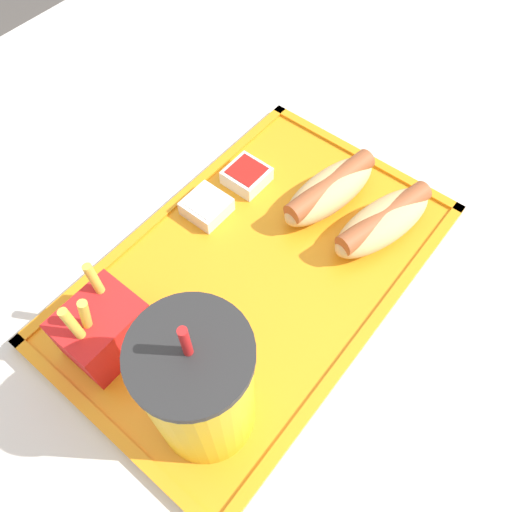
{
  "coord_description": "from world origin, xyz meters",
  "views": [
    {
      "loc": [
        0.27,
        0.2,
        1.2
      ],
      "look_at": [
        0.05,
        0.02,
        0.75
      ],
      "focal_mm": 35.0,
      "sensor_mm": 36.0,
      "label": 1
    }
  ],
  "objects_px": {
    "soda_cup": "(200,388)",
    "hot_dog_far": "(383,221)",
    "sauce_cup_mayo": "(207,206)",
    "hot_dog_near": "(330,190)",
    "sauce_cup_ketchup": "(247,175)",
    "fries_carton": "(103,329)"
  },
  "relations": [
    {
      "from": "hot_dog_far",
      "to": "hot_dog_near",
      "type": "relative_size",
      "value": 1.01
    },
    {
      "from": "hot_dog_near",
      "to": "sauce_cup_ketchup",
      "type": "height_order",
      "value": "hot_dog_near"
    },
    {
      "from": "soda_cup",
      "to": "fries_carton",
      "type": "bearing_deg",
      "value": -86.4
    },
    {
      "from": "hot_dog_near",
      "to": "fries_carton",
      "type": "bearing_deg",
      "value": -13.14
    },
    {
      "from": "hot_dog_far",
      "to": "fries_carton",
      "type": "xyz_separation_m",
      "value": [
        0.29,
        -0.14,
        0.01
      ]
    },
    {
      "from": "hot_dog_far",
      "to": "fries_carton",
      "type": "height_order",
      "value": "fries_carton"
    },
    {
      "from": "fries_carton",
      "to": "sauce_cup_ketchup",
      "type": "bearing_deg",
      "value": -173.31
    },
    {
      "from": "soda_cup",
      "to": "sauce_cup_mayo",
      "type": "xyz_separation_m",
      "value": [
        -0.18,
        -0.16,
        -0.07
      ]
    },
    {
      "from": "hot_dog_near",
      "to": "sauce_cup_ketchup",
      "type": "xyz_separation_m",
      "value": [
        0.04,
        -0.1,
        -0.01
      ]
    },
    {
      "from": "soda_cup",
      "to": "fries_carton",
      "type": "xyz_separation_m",
      "value": [
        0.01,
        -0.13,
        -0.05
      ]
    },
    {
      "from": "soda_cup",
      "to": "hot_dog_near",
      "type": "height_order",
      "value": "soda_cup"
    },
    {
      "from": "fries_carton",
      "to": "sauce_cup_mayo",
      "type": "height_order",
      "value": "fries_carton"
    },
    {
      "from": "soda_cup",
      "to": "fries_carton",
      "type": "relative_size",
      "value": 1.84
    },
    {
      "from": "hot_dog_far",
      "to": "fries_carton",
      "type": "distance_m",
      "value": 0.32
    },
    {
      "from": "soda_cup",
      "to": "hot_dog_far",
      "type": "relative_size",
      "value": 1.33
    },
    {
      "from": "soda_cup",
      "to": "hot_dog_far",
      "type": "xyz_separation_m",
      "value": [
        -0.28,
        0.02,
        -0.06
      ]
    },
    {
      "from": "sauce_cup_mayo",
      "to": "sauce_cup_ketchup",
      "type": "distance_m",
      "value": 0.07
    },
    {
      "from": "soda_cup",
      "to": "sauce_cup_mayo",
      "type": "height_order",
      "value": "soda_cup"
    },
    {
      "from": "hot_dog_far",
      "to": "hot_dog_near",
      "type": "xyz_separation_m",
      "value": [
        -0.0,
        -0.07,
        0.0
      ]
    },
    {
      "from": "sauce_cup_ketchup",
      "to": "soda_cup",
      "type": "bearing_deg",
      "value": 32.27
    },
    {
      "from": "hot_dog_far",
      "to": "sauce_cup_ketchup",
      "type": "distance_m",
      "value": 0.18
    },
    {
      "from": "fries_carton",
      "to": "sauce_cup_ketchup",
      "type": "distance_m",
      "value": 0.26
    }
  ]
}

